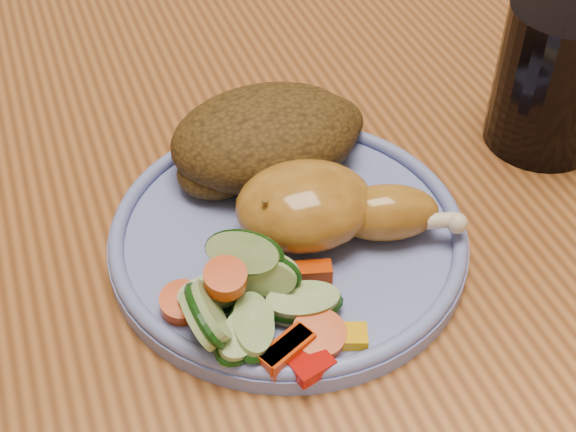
{
  "coord_description": "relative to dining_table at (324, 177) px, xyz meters",
  "views": [
    {
      "loc": [
        -0.22,
        -0.49,
        1.13
      ],
      "look_at": [
        -0.09,
        -0.14,
        0.78
      ],
      "focal_mm": 50.0,
      "sensor_mm": 36.0,
      "label": 1
    }
  ],
  "objects": [
    {
      "name": "vegetable_pile",
      "position": [
        -0.13,
        -0.2,
        0.11
      ],
      "size": [
        0.11,
        0.11,
        0.05
      ],
      "color": "#A50A05",
      "rests_on": "plate"
    },
    {
      "name": "chicken_leg",
      "position": [
        -0.06,
        -0.15,
        0.12
      ],
      "size": [
        0.14,
        0.09,
        0.05
      ],
      "color": "#AE7324",
      "rests_on": "plate"
    },
    {
      "name": "dining_table",
      "position": [
        0.0,
        0.0,
        0.0
      ],
      "size": [
        0.9,
        1.4,
        0.75
      ],
      "color": "brown",
      "rests_on": "ground"
    },
    {
      "name": "plate_rim",
      "position": [
        -0.09,
        -0.14,
        0.1
      ],
      "size": [
        0.23,
        0.23,
        0.01
      ],
      "primitive_type": "torus",
      "color": "#6774BC",
      "rests_on": "plate"
    },
    {
      "name": "chair_far",
      "position": [
        0.0,
        0.63,
        -0.17
      ],
      "size": [
        0.42,
        0.42,
        0.91
      ],
      "color": "#4C2D16",
      "rests_on": "ground"
    },
    {
      "name": "plate",
      "position": [
        -0.09,
        -0.14,
        0.09
      ],
      "size": [
        0.24,
        0.24,
        0.01
      ],
      "primitive_type": "cylinder",
      "color": "#6774BC",
      "rests_on": "dining_table"
    },
    {
      "name": "rice_pilaf",
      "position": [
        -0.07,
        -0.07,
        0.12
      ],
      "size": [
        0.15,
        0.1,
        0.06
      ],
      "color": "#493112",
      "rests_on": "plate"
    },
    {
      "name": "drinking_glass",
      "position": [
        0.13,
        -0.1,
        0.14
      ],
      "size": [
        0.08,
        0.08,
        0.11
      ],
      "primitive_type": "cylinder",
      "color": "black",
      "rests_on": "dining_table"
    }
  ]
}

